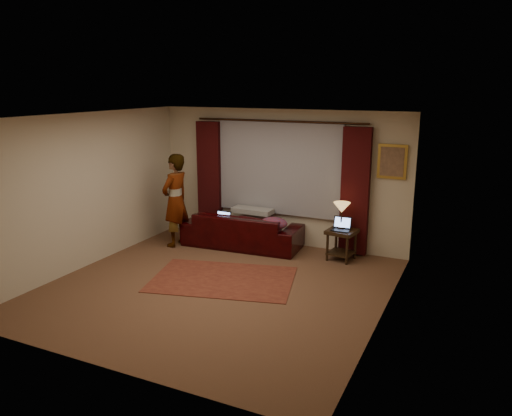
{
  "coord_description": "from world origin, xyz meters",
  "views": [
    {
      "loc": [
        3.59,
        -6.25,
        3.05
      ],
      "look_at": [
        0.1,
        1.2,
        1.0
      ],
      "focal_mm": 35.0,
      "sensor_mm": 36.0,
      "label": 1
    }
  ],
  "objects_px": {
    "person": "(176,200)",
    "end_table": "(341,245)",
    "laptop_table": "(341,224)",
    "laptop_sofa": "(221,218)",
    "sofa": "(242,223)",
    "tiffany_lamp": "(341,216)"
  },
  "relations": [
    {
      "from": "end_table",
      "to": "tiffany_lamp",
      "type": "distance_m",
      "value": 0.52
    },
    {
      "from": "laptop_sofa",
      "to": "person",
      "type": "bearing_deg",
      "value": -160.9
    },
    {
      "from": "laptop_sofa",
      "to": "end_table",
      "type": "xyz_separation_m",
      "value": [
        2.29,
        0.26,
        -0.29
      ]
    },
    {
      "from": "sofa",
      "to": "end_table",
      "type": "distance_m",
      "value": 1.95
    },
    {
      "from": "laptop_sofa",
      "to": "person",
      "type": "height_order",
      "value": "person"
    },
    {
      "from": "laptop_table",
      "to": "person",
      "type": "xyz_separation_m",
      "value": [
        -3.11,
        -0.49,
        0.22
      ]
    },
    {
      "from": "laptop_sofa",
      "to": "laptop_table",
      "type": "bearing_deg",
      "value": 5.84
    },
    {
      "from": "sofa",
      "to": "laptop_sofa",
      "type": "height_order",
      "value": "sofa"
    },
    {
      "from": "end_table",
      "to": "laptop_table",
      "type": "relative_size",
      "value": 1.61
    },
    {
      "from": "end_table",
      "to": "laptop_table",
      "type": "bearing_deg",
      "value": -101.18
    },
    {
      "from": "sofa",
      "to": "person",
      "type": "distance_m",
      "value": 1.35
    },
    {
      "from": "laptop_sofa",
      "to": "laptop_table",
      "type": "relative_size",
      "value": 0.96
    },
    {
      "from": "end_table",
      "to": "laptop_table",
      "type": "height_order",
      "value": "laptop_table"
    },
    {
      "from": "laptop_sofa",
      "to": "tiffany_lamp",
      "type": "relative_size",
      "value": 0.69
    },
    {
      "from": "sofa",
      "to": "laptop_sofa",
      "type": "bearing_deg",
      "value": 26.04
    },
    {
      "from": "tiffany_lamp",
      "to": "person",
      "type": "xyz_separation_m",
      "value": [
        -3.08,
        -0.6,
        0.1
      ]
    },
    {
      "from": "tiffany_lamp",
      "to": "person",
      "type": "height_order",
      "value": "person"
    },
    {
      "from": "tiffany_lamp",
      "to": "laptop_table",
      "type": "distance_m",
      "value": 0.17
    },
    {
      "from": "person",
      "to": "end_table",
      "type": "bearing_deg",
      "value": 106.15
    },
    {
      "from": "laptop_table",
      "to": "person",
      "type": "height_order",
      "value": "person"
    },
    {
      "from": "laptop_sofa",
      "to": "tiffany_lamp",
      "type": "bearing_deg",
      "value": 8.75
    },
    {
      "from": "laptop_sofa",
      "to": "end_table",
      "type": "bearing_deg",
      "value": 7.12
    }
  ]
}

